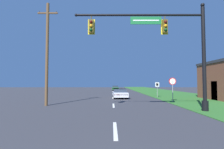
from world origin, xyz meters
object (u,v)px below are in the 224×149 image
object	(u,v)px
far_car	(115,88)
stop_sign	(172,84)
utility_pole_near	(46,52)
route_sign_post	(156,86)
car_ahead	(119,93)
signal_mast	(171,45)

from	to	relation	value
far_car	stop_sign	bearing A→B (deg)	-79.66
far_car	utility_pole_near	xyz separation A→B (m)	(-6.70, -32.62, 4.14)
stop_sign	route_sign_post	world-z (taller)	stop_sign
far_car	route_sign_post	distance (m)	24.46
car_ahead	stop_sign	size ratio (longest dim) A/B	1.77
signal_mast	route_sign_post	world-z (taller)	signal_mast
far_car	route_sign_post	size ratio (longest dim) A/B	2.13
signal_mast	far_car	xyz separation A→B (m)	(-3.32, 35.71, -4.10)
car_ahead	stop_sign	world-z (taller)	stop_sign
car_ahead	utility_pole_near	bearing A→B (deg)	-131.01
signal_mast	stop_sign	bearing A→B (deg)	70.60
far_car	stop_sign	world-z (taller)	stop_sign
route_sign_post	signal_mast	bearing A→B (deg)	-99.67
signal_mast	far_car	distance (m)	36.10
stop_sign	utility_pole_near	distance (m)	12.79
signal_mast	route_sign_post	distance (m)	12.45
far_car	route_sign_post	xyz separation A→B (m)	(5.35, -23.85, 0.92)
far_car	route_sign_post	world-z (taller)	route_sign_post
car_ahead	stop_sign	distance (m)	7.38
far_car	stop_sign	xyz separation A→B (m)	(5.43, -29.74, 1.26)
stop_sign	route_sign_post	size ratio (longest dim) A/B	1.23
signal_mast	far_car	size ratio (longest dim) A/B	2.19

